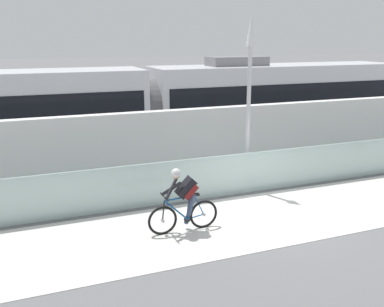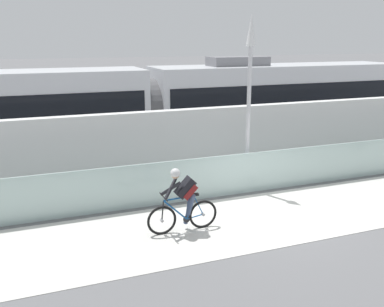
# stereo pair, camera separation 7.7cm
# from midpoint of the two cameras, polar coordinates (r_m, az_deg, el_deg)

# --- Properties ---
(ground_plane) EXTENTS (200.00, 200.00, 0.00)m
(ground_plane) POSITION_cam_midpoint_polar(r_m,az_deg,el_deg) (11.54, 11.04, -8.21)
(ground_plane) COLOR slate
(bike_path_deck) EXTENTS (32.00, 3.20, 0.01)m
(bike_path_deck) POSITION_cam_midpoint_polar(r_m,az_deg,el_deg) (11.54, 11.05, -8.18)
(bike_path_deck) COLOR silver
(bike_path_deck) RESTS_ON ground
(glass_parapet) EXTENTS (32.00, 0.05, 1.24)m
(glass_parapet) POSITION_cam_midpoint_polar(r_m,az_deg,el_deg) (12.83, 6.86, -2.69)
(glass_parapet) COLOR #ADC6C1
(glass_parapet) RESTS_ON ground
(concrete_barrier_wall) EXTENTS (32.00, 0.36, 2.35)m
(concrete_barrier_wall) POSITION_cam_midpoint_polar(r_m,az_deg,el_deg) (14.23, 3.59, 1.50)
(concrete_barrier_wall) COLOR silver
(concrete_barrier_wall) RESTS_ON ground
(tram_rail_near) EXTENTS (32.00, 0.08, 0.01)m
(tram_rail_near) POSITION_cam_midpoint_polar(r_m,az_deg,el_deg) (16.75, 0.03, -0.53)
(tram_rail_near) COLOR #595654
(tram_rail_near) RESTS_ON ground
(tram_rail_far) EXTENTS (32.00, 0.08, 0.01)m
(tram_rail_far) POSITION_cam_midpoint_polar(r_m,az_deg,el_deg) (18.05, -1.59, 0.62)
(tram_rail_far) COLOR #595654
(tram_rail_far) RESTS_ON ground
(tram) EXTENTS (22.56, 2.54, 3.81)m
(tram) POSITION_cam_midpoint_polar(r_m,az_deg,el_deg) (16.56, -5.73, 5.91)
(tram) COLOR silver
(tram) RESTS_ON ground
(cyclist_on_bike) EXTENTS (1.77, 0.58, 1.61)m
(cyclist_on_bike) POSITION_cam_midpoint_polar(r_m,az_deg,el_deg) (10.20, -1.00, -6.34)
(cyclist_on_bike) COLOR black
(cyclist_on_bike) RESTS_ON ground
(lamp_post_antenna) EXTENTS (0.28, 0.28, 5.20)m
(lamp_post_antenna) POSITION_cam_midpoint_polar(r_m,az_deg,el_deg) (12.69, 7.85, 9.44)
(lamp_post_antenna) COLOR gray
(lamp_post_antenna) RESTS_ON ground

